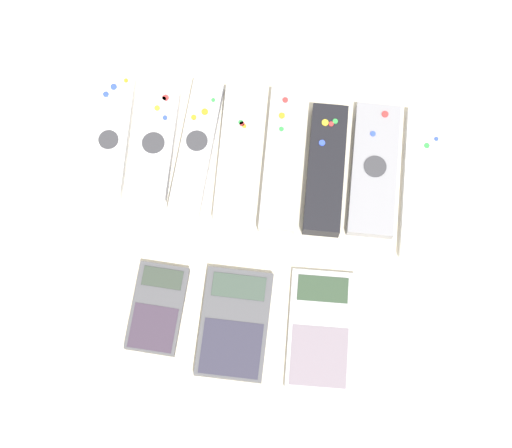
{
  "coord_description": "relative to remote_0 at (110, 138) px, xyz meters",
  "views": [
    {
      "loc": [
        0.04,
        -0.27,
        1.07
      ],
      "look_at": [
        0.0,
        0.03,
        0.01
      ],
      "focal_mm": 60.0,
      "sensor_mm": 36.0,
      "label": 1
    }
  ],
  "objects": [
    {
      "name": "remote_4",
      "position": [
        0.23,
        0.0,
        0.0
      ],
      "size": [
        0.06,
        0.2,
        0.02
      ],
      "rotation": [
        0.0,
        0.0,
        0.05
      ],
      "color": "#B7B7BC",
      "rests_on": "ground_plane"
    },
    {
      "name": "calculator_0",
      "position": [
        0.1,
        -0.22,
        -0.0
      ],
      "size": [
        0.06,
        0.11,
        0.02
      ],
      "rotation": [
        0.0,
        0.0,
        -0.01
      ],
      "color": "#4C4C51",
      "rests_on": "ground_plane"
    },
    {
      "name": "remote_0",
      "position": [
        0.0,
        0.0,
        0.0
      ],
      "size": [
        0.06,
        0.22,
        0.02
      ],
      "rotation": [
        0.0,
        0.0,
        0.07
      ],
      "color": "white",
      "rests_on": "ground_plane"
    },
    {
      "name": "remote_6",
      "position": [
        0.35,
        0.01,
        -0.0
      ],
      "size": [
        0.07,
        0.18,
        0.02
      ],
      "rotation": [
        0.0,
        0.0,
        0.04
      ],
      "color": "gray",
      "rests_on": "ground_plane"
    },
    {
      "name": "remote_2",
      "position": [
        0.12,
        0.0,
        0.0
      ],
      "size": [
        0.05,
        0.19,
        0.02
      ],
      "rotation": [
        0.0,
        0.0,
        -0.02
      ],
      "color": "silver",
      "rests_on": "ground_plane"
    },
    {
      "name": "ground_plane",
      "position": [
        0.21,
        -0.13,
        -0.01
      ],
      "size": [
        3.0,
        3.0,
        0.0
      ],
      "primitive_type": "plane",
      "color": "beige"
    },
    {
      "name": "remote_3",
      "position": [
        0.17,
        0.0,
        -0.0
      ],
      "size": [
        0.06,
        0.19,
        0.02
      ],
      "rotation": [
        0.0,
        0.0,
        0.06
      ],
      "color": "silver",
      "rests_on": "ground_plane"
    },
    {
      "name": "calculator_1",
      "position": [
        0.2,
        -0.22,
        -0.0
      ],
      "size": [
        0.09,
        0.14,
        0.02
      ],
      "rotation": [
        0.0,
        0.0,
        0.03
      ],
      "color": "#4C4C51",
      "rests_on": "ground_plane"
    },
    {
      "name": "remote_5",
      "position": [
        0.29,
        -0.0,
        0.0
      ],
      "size": [
        0.06,
        0.18,
        0.03
      ],
      "rotation": [
        0.0,
        0.0,
        0.05
      ],
      "color": "black",
      "rests_on": "ground_plane"
    },
    {
      "name": "remote_1",
      "position": [
        0.06,
        -0.0,
        0.0
      ],
      "size": [
        0.06,
        0.15,
        0.02
      ],
      "rotation": [
        0.0,
        0.0,
        0.04
      ],
      "color": "silver",
      "rests_on": "ground_plane"
    },
    {
      "name": "calculator_2",
      "position": [
        0.31,
        -0.21,
        -0.0
      ],
      "size": [
        0.09,
        0.15,
        0.01
      ],
      "rotation": [
        0.0,
        0.0,
        0.06
      ],
      "color": "#B2B2B7",
      "rests_on": "ground_plane"
    },
    {
      "name": "remote_7",
      "position": [
        0.42,
        -0.0,
        -0.0
      ],
      "size": [
        0.06,
        0.21,
        0.02
      ],
      "rotation": [
        0.0,
        0.0,
        0.04
      ],
      "color": "white",
      "rests_on": "ground_plane"
    }
  ]
}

